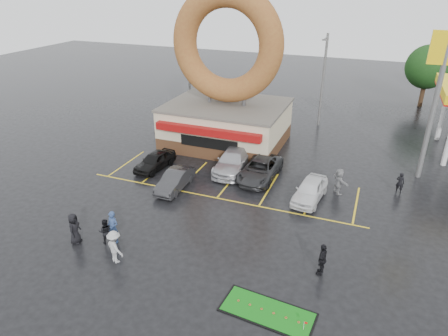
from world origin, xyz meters
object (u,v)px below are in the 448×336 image
(streetlight_mid, at_px, (323,79))
(putting_green, at_px, (268,312))
(car_dgrey, at_px, (175,180))
(person_cameraman, at_px, (322,259))
(car_black, at_px, (155,161))
(person_blue, at_px, (113,227))
(car_silver, at_px, (233,160))
(car_grey, at_px, (260,169))
(streetlight_left, at_px, (189,70))
(donut_shop, at_px, (226,95))
(dumpster, at_px, (168,139))
(shell_sign, at_px, (440,80))
(car_white, at_px, (310,190))

(streetlight_mid, bearing_deg, putting_green, -85.49)
(car_dgrey, xyz_separation_m, person_cameraman, (11.18, -5.36, 0.23))
(car_dgrey, xyz_separation_m, putting_green, (9.37, -8.92, -0.63))
(car_black, bearing_deg, person_blue, -66.49)
(car_silver, bearing_deg, car_grey, -17.95)
(streetlight_left, bearing_deg, donut_shop, -44.78)
(dumpster, bearing_deg, car_black, -79.38)
(car_silver, bearing_deg, donut_shop, 112.68)
(car_black, relative_size, car_grey, 0.78)
(shell_sign, relative_size, car_white, 2.51)
(shell_sign, bearing_deg, car_dgrey, -152.69)
(car_dgrey, distance_m, car_grey, 6.42)
(streetlight_mid, height_order, car_dgrey, streetlight_mid)
(streetlight_left, relative_size, person_cameraman, 5.03)
(car_dgrey, distance_m, car_silver, 5.22)
(person_blue, relative_size, person_cameraman, 1.10)
(shell_sign, bearing_deg, person_cameraman, -110.38)
(donut_shop, xyz_separation_m, car_grey, (4.87, -5.57, -3.74))
(streetlight_mid, height_order, putting_green, streetlight_mid)
(donut_shop, relative_size, person_blue, 6.87)
(car_dgrey, xyz_separation_m, dumpster, (-4.38, 6.92, -0.02))
(streetlight_mid, xyz_separation_m, car_dgrey, (-7.30, -17.33, -4.12))
(dumpster, bearing_deg, car_grey, -24.19)
(donut_shop, bearing_deg, car_black, -115.08)
(streetlight_left, bearing_deg, car_grey, -46.52)
(streetlight_left, height_order, person_cameraman, streetlight_left)
(putting_green, bearing_deg, donut_shop, 116.36)
(shell_sign, distance_m, streetlight_left, 24.46)
(streetlight_left, xyz_separation_m, person_blue, (6.44, -23.27, -3.80))
(shell_sign, distance_m, car_white, 11.66)
(streetlight_left, distance_m, streetlight_mid, 14.04)
(shell_sign, height_order, putting_green, shell_sign)
(car_dgrey, xyz_separation_m, car_white, (9.23, 1.97, 0.05))
(car_black, xyz_separation_m, person_blue, (2.73, -9.28, 0.29))
(person_blue, bearing_deg, streetlight_mid, 76.77)
(car_silver, distance_m, person_blue, 11.75)
(streetlight_left, distance_m, car_white, 21.83)
(streetlight_left, xyz_separation_m, car_black, (3.71, -13.99, -4.09))
(streetlight_mid, bearing_deg, donut_shop, -131.38)
(streetlight_left, bearing_deg, car_silver, -51.49)
(car_silver, xyz_separation_m, car_white, (6.45, -2.44, -0.07))
(car_silver, relative_size, car_white, 1.29)
(person_cameraman, xyz_separation_m, putting_green, (-1.81, -3.56, -0.86))
(car_white, distance_m, person_blue, 13.02)
(person_blue, bearing_deg, donut_shop, 92.11)
(streetlight_left, distance_m, person_blue, 24.44)
(streetlight_mid, relative_size, car_black, 2.23)
(car_dgrey, distance_m, car_white, 9.44)
(car_silver, height_order, dumpster, car_silver)
(donut_shop, height_order, shell_sign, donut_shop)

